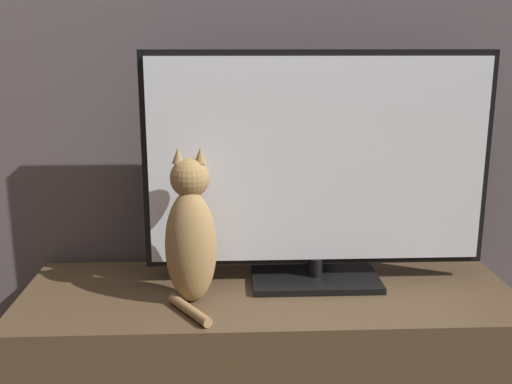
{
  "coord_description": "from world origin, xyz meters",
  "views": [
    {
      "loc": [
        -0.11,
        -0.77,
        1.17
      ],
      "look_at": [
        -0.04,
        0.91,
        0.75
      ],
      "focal_mm": 42.0,
      "sensor_mm": 36.0,
      "label": 1
    }
  ],
  "objects": [
    {
      "name": "tv_stand",
      "position": [
        0.0,
        0.91,
        0.22
      ],
      "size": [
        1.49,
        0.54,
        0.44
      ],
      "color": "brown",
      "rests_on": "ground_plane"
    },
    {
      "name": "tv",
      "position": [
        0.15,
        0.98,
        0.8
      ],
      "size": [
        1.05,
        0.24,
        0.71
      ],
      "color": "black",
      "rests_on": "tv_stand"
    },
    {
      "name": "wall_back",
      "position": [
        0.0,
        1.22,
        1.3
      ],
      "size": [
        4.8,
        0.05,
        2.6
      ],
      "color": "#564C51",
      "rests_on": "ground_plane"
    },
    {
      "name": "cat",
      "position": [
        -0.23,
        0.86,
        0.64
      ],
      "size": [
        0.15,
        0.27,
        0.45
      ],
      "rotation": [
        0.0,
        0.0,
        -0.02
      ],
      "color": "#997547",
      "rests_on": "tv_stand"
    }
  ]
}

